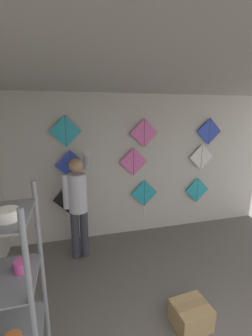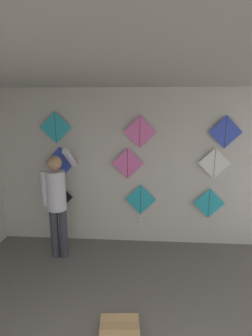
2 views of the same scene
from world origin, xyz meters
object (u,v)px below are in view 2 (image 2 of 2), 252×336
Objects in this scene: kite_4 at (128,163)px; kite_6 at (56,128)px; shopkeeper at (57,198)px; kite_3 at (61,162)px; kite_8 at (225,132)px; kite_1 at (141,202)px; kite_0 at (58,198)px; kite_5 at (215,163)px; kite_2 at (209,203)px; kite_7 at (140,132)px.

kite_6 is (-1.24, 0.00, 0.61)m from kite_4.
kite_6 is at bearing 180.00° from kite_4.
kite_6 is (-0.13, 0.53, 1.08)m from shopkeeper.
kite_3 is 2.87m from kite_8.
kite_1 is at bearing -179.96° from kite_8.
kite_8 is at bearing 10.04° from shopkeeper.
kite_0 is (-0.17, 0.53, -0.21)m from shopkeeper.
kite_1 is at bearing -179.95° from kite_5.
kite_3 is 1.00× the size of kite_6.
kite_1 is at bearing -179.95° from kite_2.
shopkeeper reaches higher than kite_1.
kite_4 is (1.11, 0.53, 0.47)m from shopkeeper.
kite_0 is 1.52m from kite_1.
shopkeeper is 3.37× the size of kite_8.
kite_5 is (2.60, 0.53, 0.49)m from shopkeeper.
kite_6 reaches higher than kite_7.
kite_8 reaches higher than kite_5.
kite_7 is 1.42m from kite_8.
kite_5 is at bearing 0.00° from kite_3.
kite_7 reaches higher than kite_2.
kite_7 reaches higher than kite_1.
kite_0 is at bearing -179.97° from kite_7.
kite_4 reaches higher than kite_2.
kite_3 is 1.50m from kite_7.
shopkeeper is 2.70× the size of kite_0.
kite_7 is 1.00× the size of kite_8.
kite_5 is at bearing 0.01° from kite_0.
kite_8 is (2.90, 0.00, 1.23)m from kite_0.
kite_8 is (0.17, 0.00, 1.26)m from kite_2.
kite_8 reaches higher than kite_4.
kite_4 is 1.00× the size of kite_5.
kite_4 is at bearing 180.00° from kite_8.
kite_4 is 1.49m from kite_5.
kite_5 is 1.39m from kite_7.
kite_5 is 1.00× the size of kite_8.
shopkeeper is at bearing -168.95° from kite_8.
kite_3 is (-0.08, 0.53, 0.48)m from shopkeeper.
kite_5 is (1.49, 0.00, 0.02)m from kite_4.
shopkeeper is 1.47m from kite_1.
kite_8 is at bearing 0.01° from kite_0.
kite_3 is (-2.64, 0.00, 0.71)m from kite_2.
kite_6 is at bearing 1.18° from kite_0.
kite_1 is at bearing -0.04° from kite_6.
shopkeeper is at bearing -81.41° from kite_3.
kite_8 is (0.13, 0.00, 0.53)m from kite_5.
kite_7 reaches higher than shopkeeper.
kite_4 is 1.00× the size of kite_8.
shopkeeper reaches higher than kite_3.
kite_0 is 3.15m from kite_8.
kite_7 is (-0.03, 0.00, 1.26)m from kite_1.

